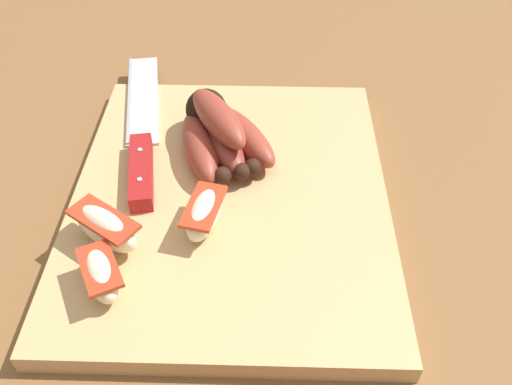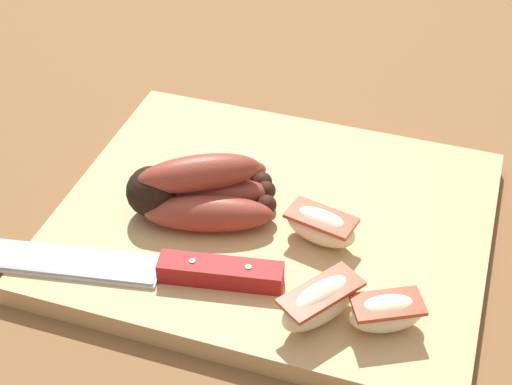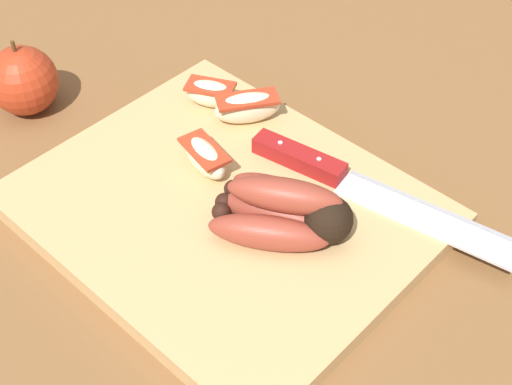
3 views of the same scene
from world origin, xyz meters
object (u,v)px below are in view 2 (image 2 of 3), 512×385
object	(u,v)px
chefs_knife	(161,269)
apple_wedge_middle	(321,226)
apple_wedge_near	(321,302)
apple_wedge_far	(387,313)
banana_bunch	(198,191)

from	to	relation	value
chefs_knife	apple_wedge_middle	distance (m)	0.14
chefs_knife	apple_wedge_near	bearing A→B (deg)	177.36
apple_wedge_middle	apple_wedge_far	bearing A→B (deg)	132.43
banana_bunch	apple_wedge_far	distance (m)	0.20
apple_wedge_middle	apple_wedge_far	xyz separation A→B (m)	(-0.07, 0.08, -0.00)
chefs_knife	banana_bunch	bearing A→B (deg)	-90.05
apple_wedge_far	apple_wedge_middle	bearing A→B (deg)	-47.57
banana_bunch	apple_wedge_far	size ratio (longest dim) A/B	2.11
banana_bunch	chefs_knife	xyz separation A→B (m)	(0.00, 0.08, -0.02)
chefs_knife	apple_wedge_near	xyz separation A→B (m)	(-0.13, 0.01, 0.01)
chefs_knife	apple_wedge_far	world-z (taller)	apple_wedge_far
banana_bunch	apple_wedge_near	size ratio (longest dim) A/B	1.79
chefs_knife	apple_wedge_far	size ratio (longest dim) A/B	4.45
banana_bunch	apple_wedge_near	xyz separation A→B (m)	(-0.13, 0.09, -0.00)
chefs_knife	apple_wedge_far	distance (m)	0.18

